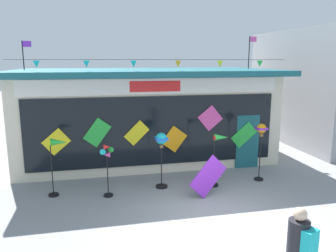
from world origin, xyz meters
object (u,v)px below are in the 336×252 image
(kite_shop_building, at_px, (145,113))
(wind_spinner_center_left, at_px, (161,145))
(wind_spinner_right, at_px, (261,136))
(wind_spinner_left, at_px, (107,160))
(wind_spinner_center_right, at_px, (219,149))
(display_kite_on_ground, at_px, (208,176))
(wind_spinner_far_left, at_px, (57,153))

(kite_shop_building, relative_size, wind_spinner_center_left, 5.67)
(wind_spinner_right, bearing_deg, kite_shop_building, 131.03)
(wind_spinner_left, bearing_deg, wind_spinner_center_right, 2.38)
(wind_spinner_center_right, distance_m, display_kite_on_ground, 1.15)
(display_kite_on_ground, bearing_deg, wind_spinner_right, 23.70)
(wind_spinner_center_right, bearing_deg, display_kite_on_ground, -128.67)
(wind_spinner_center_right, xyz_separation_m, display_kite_on_ground, (-0.61, -0.76, -0.61))
(wind_spinner_center_right, distance_m, wind_spinner_right, 1.58)
(wind_spinner_left, bearing_deg, wind_spinner_center_left, 12.86)
(wind_spinner_left, height_order, wind_spinner_center_right, wind_spinner_center_right)
(wind_spinner_left, height_order, display_kite_on_ground, wind_spinner_left)
(wind_spinner_far_left, bearing_deg, kite_shop_building, 49.55)
(wind_spinner_far_left, bearing_deg, wind_spinner_center_right, -3.12)
(wind_spinner_center_left, relative_size, wind_spinner_center_right, 1.04)
(wind_spinner_right, bearing_deg, display_kite_on_ground, -156.30)
(wind_spinner_far_left, relative_size, display_kite_on_ground, 1.52)
(wind_spinner_center_left, bearing_deg, wind_spinner_left, -167.14)
(display_kite_on_ground, bearing_deg, kite_shop_building, 103.72)
(wind_spinner_far_left, height_order, wind_spinner_center_right, wind_spinner_far_left)
(wind_spinner_far_left, relative_size, wind_spinner_center_right, 1.02)
(wind_spinner_right, relative_size, display_kite_on_ground, 1.69)
(wind_spinner_far_left, xyz_separation_m, wind_spinner_right, (6.45, -0.09, 0.22))
(display_kite_on_ground, bearing_deg, wind_spinner_center_right, 51.33)
(wind_spinner_center_left, bearing_deg, kite_shop_building, 89.25)
(kite_shop_building, xyz_separation_m, display_kite_on_ground, (1.15, -4.73, -1.21))
(wind_spinner_right, bearing_deg, wind_spinner_far_left, 179.23)
(wind_spinner_far_left, bearing_deg, display_kite_on_ground, -13.40)
(wind_spinner_left, relative_size, wind_spinner_right, 0.83)
(wind_spinner_right, xyz_separation_m, display_kite_on_ground, (-2.14, -0.94, -0.92))
(wind_spinner_center_left, xyz_separation_m, wind_spinner_right, (3.34, -0.06, 0.15))
(wind_spinner_far_left, height_order, display_kite_on_ground, wind_spinner_far_left)
(wind_spinner_left, distance_m, display_kite_on_ground, 3.00)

